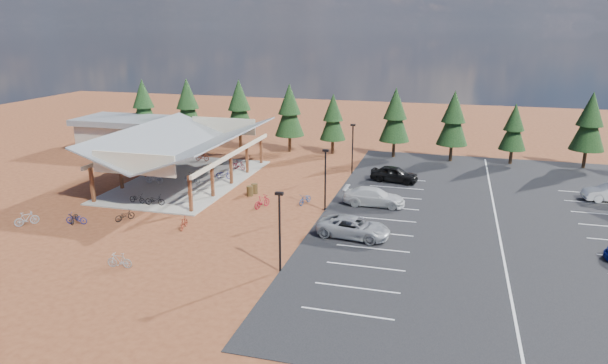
# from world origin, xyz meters

# --- Properties ---
(ground) EXTENTS (140.00, 140.00, 0.00)m
(ground) POSITION_xyz_m (0.00, 0.00, 0.00)
(ground) COLOR brown
(ground) RESTS_ON ground
(asphalt_lot) EXTENTS (27.00, 44.00, 0.04)m
(asphalt_lot) POSITION_xyz_m (18.50, 3.00, 0.02)
(asphalt_lot) COLOR black
(asphalt_lot) RESTS_ON ground
(concrete_pad) EXTENTS (10.60, 18.60, 0.10)m
(concrete_pad) POSITION_xyz_m (-10.00, 7.00, 0.05)
(concrete_pad) COLOR gray
(concrete_pad) RESTS_ON ground
(bike_pavilion) EXTENTS (11.65, 19.40, 4.97)m
(bike_pavilion) POSITION_xyz_m (-10.00, 7.00, 3.82)
(bike_pavilion) COLOR #552418
(bike_pavilion) RESTS_ON concrete_pad
(outbuilding) EXTENTS (11.00, 7.00, 3.90)m
(outbuilding) POSITION_xyz_m (-24.00, 18.00, 2.03)
(outbuilding) COLOR #ADA593
(outbuilding) RESTS_ON ground
(lamp_post_0) EXTENTS (0.50, 0.25, 5.14)m
(lamp_post_0) POSITION_xyz_m (5.00, -10.00, 2.98)
(lamp_post_0) COLOR black
(lamp_post_0) RESTS_ON ground
(lamp_post_1) EXTENTS (0.50, 0.25, 5.14)m
(lamp_post_1) POSITION_xyz_m (5.00, 2.00, 2.98)
(lamp_post_1) COLOR black
(lamp_post_1) RESTS_ON ground
(lamp_post_2) EXTENTS (0.50, 0.25, 5.14)m
(lamp_post_2) POSITION_xyz_m (5.00, 14.00, 2.98)
(lamp_post_2) COLOR black
(lamp_post_2) RESTS_ON ground
(trash_bin_0) EXTENTS (0.60, 0.60, 0.90)m
(trash_bin_0) POSITION_xyz_m (-2.38, 4.04, 0.45)
(trash_bin_0) COLOR #433217
(trash_bin_0) RESTS_ON ground
(trash_bin_1) EXTENTS (0.60, 0.60, 0.90)m
(trash_bin_1) POSITION_xyz_m (-2.25, 4.85, 0.45)
(trash_bin_1) COLOR #433217
(trash_bin_1) RESTS_ON ground
(pine_0) EXTENTS (3.51, 3.51, 8.19)m
(pine_0) POSITION_xyz_m (-23.67, 22.01, 5.00)
(pine_0) COLOR #382314
(pine_0) RESTS_ON ground
(pine_1) EXTENTS (3.63, 3.63, 8.46)m
(pine_1) POSITION_xyz_m (-17.38, 21.91, 5.16)
(pine_1) COLOR #382314
(pine_1) RESTS_ON ground
(pine_2) EXTENTS (3.64, 3.64, 8.47)m
(pine_2) POSITION_xyz_m (-10.68, 22.42, 5.17)
(pine_2) COLOR #382314
(pine_2) RESTS_ON ground
(pine_3) EXTENTS (3.51, 3.51, 8.17)m
(pine_3) POSITION_xyz_m (-4.14, 22.04, 4.99)
(pine_3) COLOR #382314
(pine_3) RESTS_ON ground
(pine_4) EXTENTS (3.05, 3.05, 7.12)m
(pine_4) POSITION_xyz_m (1.10, 22.29, 4.34)
(pine_4) COLOR #382314
(pine_4) RESTS_ON ground
(pine_5) EXTENTS (3.45, 3.45, 8.04)m
(pine_5) POSITION_xyz_m (8.29, 22.34, 4.91)
(pine_5) COLOR #382314
(pine_5) RESTS_ON ground
(pine_6) EXTENTS (3.40, 3.40, 7.93)m
(pine_6) POSITION_xyz_m (14.68, 22.17, 4.84)
(pine_6) COLOR #382314
(pine_6) RESTS_ON ground
(pine_7) EXTENTS (2.87, 2.87, 6.69)m
(pine_7) POSITION_xyz_m (21.07, 22.69, 4.08)
(pine_7) COLOR #382314
(pine_7) RESTS_ON ground
(pine_8) EXTENTS (3.50, 3.50, 8.16)m
(pine_8) POSITION_xyz_m (28.46, 22.86, 4.98)
(pine_8) COLOR #382314
(pine_8) RESTS_ON ground
(bike_0) EXTENTS (1.60, 0.74, 0.81)m
(bike_0) POSITION_xyz_m (-10.82, -0.69, 0.51)
(bike_0) COLOR black
(bike_0) RESTS_ON concrete_pad
(bike_1) EXTENTS (1.83, 0.53, 1.10)m
(bike_1) POSITION_xyz_m (-12.56, 5.04, 0.65)
(bike_1) COLOR #9F9FA8
(bike_1) RESTS_ON concrete_pad
(bike_2) EXTENTS (1.92, 1.20, 0.95)m
(bike_2) POSITION_xyz_m (-13.54, 7.86, 0.58)
(bike_2) COLOR navy
(bike_2) RESTS_ON concrete_pad
(bike_3) EXTENTS (1.65, 0.47, 0.99)m
(bike_3) POSITION_xyz_m (-12.07, 14.47, 0.60)
(bike_3) COLOR maroon
(bike_3) RESTS_ON concrete_pad
(bike_4) EXTENTS (1.76, 0.85, 0.89)m
(bike_4) POSITION_xyz_m (-9.06, -0.80, 0.54)
(bike_4) COLOR black
(bike_4) RESTS_ON concrete_pad
(bike_5) EXTENTS (1.93, 0.90, 1.12)m
(bike_5) POSITION_xyz_m (-8.97, 5.90, 0.66)
(bike_5) COLOR gray
(bike_5) RESTS_ON concrete_pad
(bike_6) EXTENTS (1.62, 0.58, 0.85)m
(bike_6) POSITION_xyz_m (-6.81, 8.42, 0.52)
(bike_6) COLOR navy
(bike_6) RESTS_ON concrete_pad
(bike_7) EXTENTS (1.68, 0.90, 0.97)m
(bike_7) POSITION_xyz_m (-6.66, 12.04, 0.59)
(bike_7) COLOR maroon
(bike_7) RESTS_ON concrete_pad
(bike_8) EXTENTS (1.07, 1.67, 0.83)m
(bike_8) POSITION_xyz_m (-12.92, -6.07, 0.41)
(bike_8) COLOR black
(bike_8) RESTS_ON ground
(bike_9) EXTENTS (1.46, 1.75, 1.07)m
(bike_9) POSITION_xyz_m (-16.07, -7.49, 0.54)
(bike_9) COLOR #9EA1A6
(bike_9) RESTS_ON ground
(bike_10) EXTENTS (1.75, 0.84, 0.88)m
(bike_10) POSITION_xyz_m (-12.60, -6.26, 0.44)
(bike_10) COLOR navy
(bike_10) RESTS_ON ground
(bike_11) EXTENTS (0.69, 1.62, 0.94)m
(bike_11) POSITION_xyz_m (-4.21, -4.91, 0.47)
(bike_11) COLOR maroon
(bike_11) RESTS_ON ground
(bike_12) EXTENTS (1.29, 1.67, 0.84)m
(bike_12) POSITION_xyz_m (-9.50, -4.55, 0.42)
(bike_12) COLOR black
(bike_12) RESTS_ON ground
(bike_13) EXTENTS (1.69, 0.63, 0.99)m
(bike_13) POSITION_xyz_m (-4.87, -12.20, 0.50)
(bike_13) COLOR gray
(bike_13) RESTS_ON ground
(bike_14) EXTENTS (1.08, 1.85, 0.92)m
(bike_14) POSITION_xyz_m (3.00, 3.12, 0.46)
(bike_14) COLOR navy
(bike_14) RESTS_ON ground
(bike_15) EXTENTS (1.18, 1.89, 1.10)m
(bike_15) POSITION_xyz_m (-0.20, 1.21, 0.55)
(bike_15) COLOR maroon
(bike_15) RESTS_ON ground
(car_2) EXTENTS (5.49, 3.02, 1.46)m
(car_2) POSITION_xyz_m (8.36, -3.25, 0.77)
(car_2) COLOR #999CA1
(car_2) RESTS_ON asphalt_lot
(car_3) EXTENTS (5.17, 2.13, 1.50)m
(car_3) POSITION_xyz_m (8.72, 4.26, 0.79)
(car_3) COLOR silver
(car_3) RESTS_ON asphalt_lot
(car_4) EXTENTS (4.79, 2.50, 1.55)m
(car_4) POSITION_xyz_m (9.55, 11.97, 0.82)
(car_4) COLOR black
(car_4) RESTS_ON asphalt_lot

